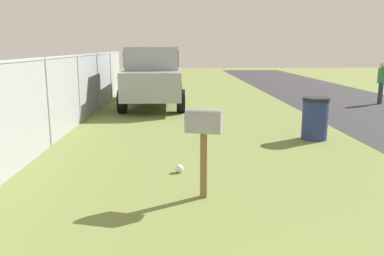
{
  "coord_description": "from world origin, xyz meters",
  "views": [
    {
      "loc": [
        -0.27,
        1.31,
        2.09
      ],
      "look_at": [
        5.52,
        1.09,
        0.9
      ],
      "focal_mm": 36.95,
      "sensor_mm": 36.0,
      "label": 1
    }
  ],
  "objects_px": {
    "pickup_truck": "(153,75)",
    "trash_bin": "(315,118)",
    "pedestrian": "(382,80)",
    "mailbox": "(204,128)"
  },
  "relations": [
    {
      "from": "pickup_truck",
      "to": "pedestrian",
      "type": "xyz_separation_m",
      "value": [
        0.08,
        -8.41,
        -0.21
      ]
    },
    {
      "from": "mailbox",
      "to": "trash_bin",
      "type": "height_order",
      "value": "mailbox"
    },
    {
      "from": "pickup_truck",
      "to": "mailbox",
      "type": "bearing_deg",
      "value": 6.71
    },
    {
      "from": "pickup_truck",
      "to": "pedestrian",
      "type": "relative_size",
      "value": 3.55
    },
    {
      "from": "pedestrian",
      "to": "mailbox",
      "type": "bearing_deg",
      "value": -88.84
    },
    {
      "from": "mailbox",
      "to": "pedestrian",
      "type": "relative_size",
      "value": 0.81
    },
    {
      "from": "mailbox",
      "to": "pedestrian",
      "type": "distance_m",
      "value": 11.58
    },
    {
      "from": "pickup_truck",
      "to": "trash_bin",
      "type": "relative_size",
      "value": 5.74
    },
    {
      "from": "mailbox",
      "to": "pedestrian",
      "type": "xyz_separation_m",
      "value": [
        9.07,
        -7.19,
        -0.11
      ]
    },
    {
      "from": "trash_bin",
      "to": "pedestrian",
      "type": "bearing_deg",
      "value": -38.25
    }
  ]
}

